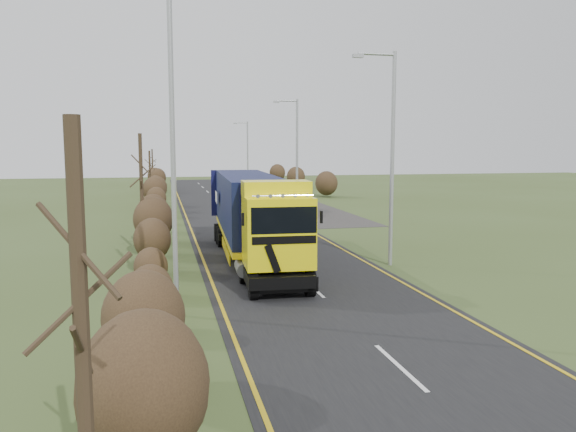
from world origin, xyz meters
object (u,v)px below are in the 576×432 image
Objects in this scene: streetlight_near at (390,149)px; speed_sign at (305,197)px; lorry at (251,212)px; car_blue_sedan at (296,201)px; car_red_hatchback at (304,208)px.

speed_sign is (0.42, 16.57, -3.55)m from streetlight_near.
lorry is 15.60m from speed_sign.
car_blue_sedan is 1.86× the size of speed_sign.
car_red_hatchback is at bearing 86.93° from streetlight_near.
car_red_hatchback is at bearing 70.75° from lorry.
speed_sign reaches higher than car_blue_sedan.
speed_sign is at bearing 68.88° from lorry.
speed_sign is at bearing 88.54° from streetlight_near.
speed_sign reaches higher than car_red_hatchback.
car_blue_sedan is at bearing 82.14° from speed_sign.
streetlight_near is (-1.04, -19.45, 4.71)m from car_red_hatchback.
lorry is 21.95m from car_blue_sedan.
car_blue_sedan is (7.23, 20.66, -1.60)m from lorry.
car_blue_sedan is 0.48× the size of streetlight_near.
speed_sign is at bearing 92.32° from car_red_hatchback.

